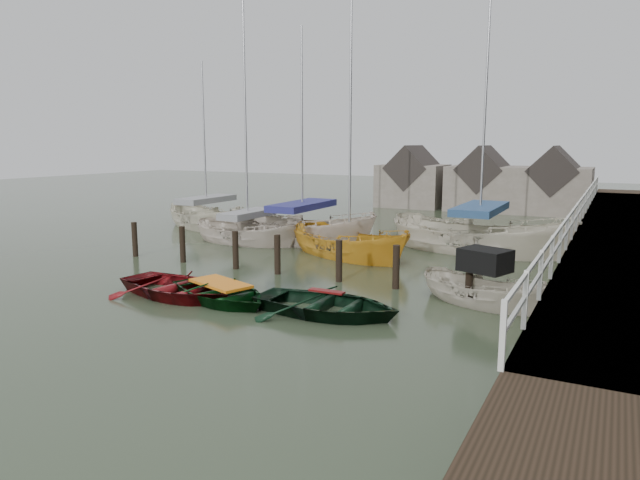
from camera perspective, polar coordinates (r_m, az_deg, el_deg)
The scene contains 13 objects.
ground at distance 17.10m, azimuth -6.16°, elevation -5.84°, with size 120.00×120.00×0.00m, color #2B3321.
pier at distance 23.97m, azimuth 27.89°, elevation -0.69°, with size 3.04×32.00×2.70m.
mooring_pilings at distance 20.02m, azimuth -4.07°, elevation -2.03°, with size 13.72×0.22×1.80m.
far_sheds at distance 40.63m, azimuth 15.78°, elevation 5.53°, with size 14.00×4.08×4.39m.
rowboat_red at distance 17.75m, azimuth -13.98°, elevation -5.50°, with size 2.98×4.17×0.86m, color #630E11.
rowboat_green at distance 16.97m, azimuth -9.86°, elevation -6.05°, with size 2.72×3.80×0.79m, color black.
rowboat_dkgreen at distance 15.47m, azimuth 0.67°, elevation -7.46°, with size 2.92×4.08×0.85m, color black.
motorboat at distance 17.02m, azimuth 15.87°, elevation -5.85°, with size 4.17×2.72×2.34m.
sailboat_a at distance 26.53m, azimuth -7.21°, elevation -0.13°, with size 5.85×2.47×11.77m.
sailboat_b at distance 26.45m, azimuth -1.76°, elevation -0.11°, with size 7.64×3.19×11.06m.
sailboat_c at distance 23.36m, azimuth 2.94°, elevation -1.55°, with size 6.97×4.99×11.48m.
sailboat_d at distance 25.14m, azimuth 15.56°, elevation -0.98°, with size 8.40×4.18×13.06m.
sailboat_e at distance 31.57m, azimuth -11.22°, elevation 1.31°, with size 7.14×5.09×10.05m.
Camera 1 is at (9.23, -13.66, 4.57)m, focal length 32.00 mm.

